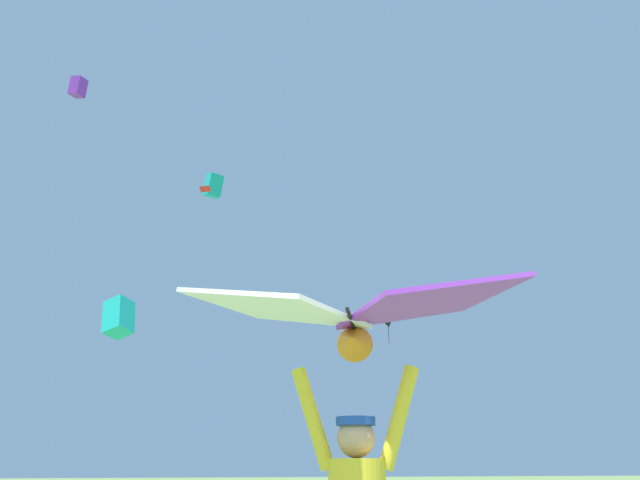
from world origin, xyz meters
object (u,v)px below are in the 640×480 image
Objects in this scene: marker_flag at (361,433)px; held_stunt_kite at (352,312)px; distant_kite_black_low_right at (388,323)px; distant_kite_teal_low_left at (119,317)px; distant_kite_red_mid_right at (205,189)px; distant_kite_teal_far_center at (213,186)px; distant_kite_purple_high_right at (78,87)px.

held_stunt_kite is at bearing -105.03° from marker_flag.
distant_kite_black_low_right is 25.72m from distant_kite_teal_low_left.
held_stunt_kite is 35.26m from distant_kite_black_low_right.
distant_kite_teal_low_left is at bearing 106.77° from held_stunt_kite.
distant_kite_red_mid_right is at bearing -133.43° from distant_kite_black_low_right.
distant_kite_red_mid_right is (-1.97, 19.05, 10.70)m from held_stunt_kite.
distant_kite_black_low_right reaches higher than marker_flag.
held_stunt_kite is at bearing -84.09° from distant_kite_red_mid_right.
distant_kite_teal_low_left is 0.54× the size of marker_flag.
distant_kite_teal_far_center is at bearing 94.40° from held_stunt_kite.
distant_kite_red_mid_right is 0.30× the size of marker_flag.
distant_kite_teal_low_left is at bearing -99.47° from distant_kite_teal_far_center.
distant_kite_teal_low_left is at bearing -102.81° from distant_kite_red_mid_right.
marker_flag is at bearing -52.53° from distant_kite_purple_high_right.
held_stunt_kite is 21.94m from distant_kite_red_mid_right.
distant_kite_black_low_right is 16.50m from distant_kite_teal_far_center.
distant_kite_black_low_right is 24.39m from distant_kite_purple_high_right.
distant_kite_teal_low_left is 1.02× the size of distant_kite_purple_high_right.
held_stunt_kite is 28.30m from distant_kite_purple_high_right.
distant_kite_teal_low_left is 1.78× the size of distant_kite_red_mid_right.
distant_kite_purple_high_right reaches higher than held_stunt_kite.
distant_kite_teal_low_left is (-1.83, -10.98, -10.10)m from distant_kite_teal_far_center.
distant_kite_purple_high_right is (-19.65, -11.60, 8.60)m from distant_kite_black_low_right.
distant_kite_black_low_right is at bearing 55.09° from distant_kite_teal_low_left.
distant_kite_teal_far_center is 0.63× the size of marker_flag.
distant_kite_teal_far_center is at bearing 86.86° from distant_kite_red_mid_right.
distant_kite_red_mid_right is (1.62, 7.13, 7.88)m from distant_kite_teal_low_left.
marker_flag is (3.63, -15.95, -13.28)m from distant_kite_teal_far_center.
distant_kite_black_low_right reaches higher than distant_kite_teal_low_left.
distant_kite_purple_high_right is 9.43m from distant_kite_red_mid_right.
distant_kite_teal_far_center is 4.44m from distant_kite_red_mid_right.
distant_kite_red_mid_right is 16.84m from marker_flag.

